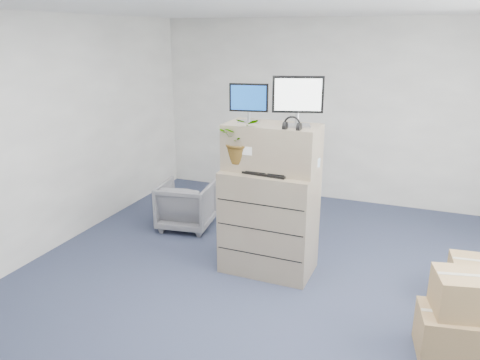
{
  "coord_description": "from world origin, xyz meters",
  "views": [
    {
      "loc": [
        1.1,
        -3.73,
        2.57
      ],
      "look_at": [
        -0.52,
        0.4,
        1.17
      ],
      "focal_mm": 35.0,
      "sensor_mm": 36.0,
      "label": 1
    }
  ],
  "objects_px": {
    "filing_cabinet_lower": "(269,221)",
    "monitor_left": "(249,101)",
    "office_chair": "(186,203)",
    "keyboard": "(266,173)",
    "water_bottle": "(275,157)",
    "monitor_right": "(298,98)",
    "potted_plant": "(241,146)"
  },
  "relations": [
    {
      "from": "filing_cabinet_lower",
      "to": "monitor_left",
      "type": "distance_m",
      "value": 1.34
    },
    {
      "from": "monitor_left",
      "to": "potted_plant",
      "type": "bearing_deg",
      "value": -111.38
    },
    {
      "from": "keyboard",
      "to": "potted_plant",
      "type": "xyz_separation_m",
      "value": [
        -0.3,
        0.05,
        0.26
      ]
    },
    {
      "from": "monitor_right",
      "to": "keyboard",
      "type": "height_order",
      "value": "monitor_right"
    },
    {
      "from": "monitor_right",
      "to": "office_chair",
      "type": "relative_size",
      "value": 0.72
    },
    {
      "from": "monitor_right",
      "to": "keyboard",
      "type": "xyz_separation_m",
      "value": [
        -0.27,
        -0.15,
        -0.77
      ]
    },
    {
      "from": "monitor_right",
      "to": "potted_plant",
      "type": "distance_m",
      "value": 0.78
    },
    {
      "from": "keyboard",
      "to": "water_bottle",
      "type": "bearing_deg",
      "value": 77.17
    },
    {
      "from": "monitor_right",
      "to": "water_bottle",
      "type": "height_order",
      "value": "monitor_right"
    },
    {
      "from": "filing_cabinet_lower",
      "to": "office_chair",
      "type": "bearing_deg",
      "value": 154.27
    },
    {
      "from": "monitor_left",
      "to": "water_bottle",
      "type": "bearing_deg",
      "value": -18.63
    },
    {
      "from": "filing_cabinet_lower",
      "to": "keyboard",
      "type": "bearing_deg",
      "value": -88.72
    },
    {
      "from": "water_bottle",
      "to": "office_chair",
      "type": "xyz_separation_m",
      "value": [
        -1.47,
        0.71,
        -0.97
      ]
    },
    {
      "from": "monitor_left",
      "to": "monitor_right",
      "type": "height_order",
      "value": "monitor_right"
    },
    {
      "from": "filing_cabinet_lower",
      "to": "monitor_left",
      "type": "relative_size",
      "value": 2.8
    },
    {
      "from": "monitor_left",
      "to": "office_chair",
      "type": "relative_size",
      "value": 0.59
    },
    {
      "from": "keyboard",
      "to": "water_bottle",
      "type": "xyz_separation_m",
      "value": [
        0.05,
        0.14,
        0.15
      ]
    },
    {
      "from": "water_bottle",
      "to": "potted_plant",
      "type": "relative_size",
      "value": 0.52
    },
    {
      "from": "potted_plant",
      "to": "filing_cabinet_lower",
      "type": "bearing_deg",
      "value": 13.63
    },
    {
      "from": "monitor_left",
      "to": "potted_plant",
      "type": "relative_size",
      "value": 0.67
    },
    {
      "from": "filing_cabinet_lower",
      "to": "monitor_left",
      "type": "xyz_separation_m",
      "value": [
        -0.27,
        0.07,
        1.31
      ]
    },
    {
      "from": "monitor_left",
      "to": "potted_plant",
      "type": "distance_m",
      "value": 0.48
    },
    {
      "from": "filing_cabinet_lower",
      "to": "monitor_right",
      "type": "height_order",
      "value": "monitor_right"
    },
    {
      "from": "monitor_left",
      "to": "water_bottle",
      "type": "relative_size",
      "value": 1.29
    },
    {
      "from": "monitor_left",
      "to": "keyboard",
      "type": "relative_size",
      "value": 0.86
    },
    {
      "from": "filing_cabinet_lower",
      "to": "office_chair",
      "type": "distance_m",
      "value": 1.61
    },
    {
      "from": "water_bottle",
      "to": "monitor_right",
      "type": "bearing_deg",
      "value": 1.83
    },
    {
      "from": "filing_cabinet_lower",
      "to": "keyboard",
      "type": "distance_m",
      "value": 0.6
    },
    {
      "from": "filing_cabinet_lower",
      "to": "monitor_right",
      "type": "xyz_separation_m",
      "value": [
        0.27,
        0.03,
        1.36
      ]
    },
    {
      "from": "monitor_right",
      "to": "office_chair",
      "type": "xyz_separation_m",
      "value": [
        -1.69,
        0.7,
        -1.59
      ]
    },
    {
      "from": "water_bottle",
      "to": "potted_plant",
      "type": "bearing_deg",
      "value": -164.92
    },
    {
      "from": "office_chair",
      "to": "monitor_left",
      "type": "bearing_deg",
      "value": 142.1
    }
  ]
}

